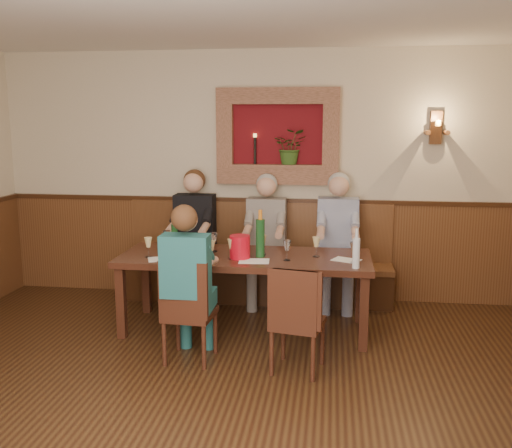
{
  "coord_description": "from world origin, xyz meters",
  "views": [
    {
      "loc": [
        0.81,
        -3.42,
        2.05
      ],
      "look_at": [
        0.1,
        1.9,
        1.05
      ],
      "focal_mm": 40.0,
      "sensor_mm": 36.0,
      "label": 1
    }
  ],
  "objects": [
    {
      "name": "wine_glass_1",
      "position": [
        -0.82,
        2.0,
        0.85
      ],
      "size": [
        0.08,
        0.08,
        0.19
      ],
      "primitive_type": null,
      "color": "white",
      "rests_on": "dining_table"
    },
    {
      "name": "wine_glass_3",
      "position": [
        -0.33,
        1.96,
        0.85
      ],
      "size": [
        0.08,
        0.08,
        0.19
      ],
      "primitive_type": null,
      "color": "white",
      "rests_on": "dining_table"
    },
    {
      "name": "wine_glass_10",
      "position": [
        -0.41,
        1.78,
        0.85
      ],
      "size": [
        0.08,
        0.08,
        0.19
      ],
      "primitive_type": null,
      "color": "#D4C17F",
      "rests_on": "dining_table"
    },
    {
      "name": "person_chair_front",
      "position": [
        -0.36,
        1.07,
        0.56
      ],
      "size": [
        0.4,
        0.48,
        1.37
      ],
      "color": "navy",
      "rests_on": "ground"
    },
    {
      "name": "tasting_sheet_b",
      "position": [
        0.12,
        1.63,
        0.75
      ],
      "size": [
        0.29,
        0.22,
        0.0
      ],
      "primitive_type": "cube",
      "rotation": [
        0.0,
        0.0,
        0.08
      ],
      "color": "white",
      "rests_on": "dining_table"
    },
    {
      "name": "person_bench_right",
      "position": [
        0.89,
        2.69,
        0.61
      ],
      "size": [
        0.44,
        0.54,
        1.47
      ],
      "color": "navy",
      "rests_on": "ground"
    },
    {
      "name": "wine_bottle_green_b",
      "position": [
        -0.72,
        1.95,
        0.9
      ],
      "size": [
        0.08,
        0.08,
        0.36
      ],
      "rotation": [
        0.0,
        0.0,
        -0.25
      ],
      "color": "#19471E",
      "rests_on": "dining_table"
    },
    {
      "name": "wine_glass_7",
      "position": [
        0.68,
        1.89,
        0.85
      ],
      "size": [
        0.08,
        0.08,
        0.19
      ],
      "primitive_type": null,
      "color": "#D4C17F",
      "rests_on": "dining_table"
    },
    {
      "name": "person_bench_mid",
      "position": [
        0.1,
        2.69,
        0.6
      ],
      "size": [
        0.43,
        0.53,
        1.45
      ],
      "color": "#5A5553",
      "rests_on": "ground"
    },
    {
      "name": "wine_glass_4",
      "position": [
        -0.1,
        1.7,
        0.85
      ],
      "size": [
        0.08,
        0.08,
        0.19
      ],
      "primitive_type": null,
      "color": "#D4C17F",
      "rests_on": "dining_table"
    },
    {
      "name": "tasting_sheet_c",
      "position": [
        0.96,
        1.79,
        0.75
      ],
      "size": [
        0.3,
        0.26,
        0.0
      ],
      "primitive_type": "cube",
      "rotation": [
        0.0,
        0.0,
        -0.43
      ],
      "color": "white",
      "rests_on": "dining_table"
    },
    {
      "name": "wine_glass_8",
      "position": [
        1.03,
        1.69,
        0.85
      ],
      "size": [
        0.08,
        0.08,
        0.19
      ],
      "primitive_type": null,
      "color": "white",
      "rests_on": "dining_table"
    },
    {
      "name": "chair_near_left",
      "position": [
        -0.36,
        1.07,
        0.26
      ],
      "size": [
        0.43,
        0.43,
        0.91
      ],
      "rotation": [
        0.0,
        0.0,
        -0.07
      ],
      "color": "black",
      "rests_on": "ground"
    },
    {
      "name": "tasting_sheet_d",
      "position": [
        -0.42,
        1.59,
        0.75
      ],
      "size": [
        0.29,
        0.24,
        0.0
      ],
      "primitive_type": "cube",
      "rotation": [
        0.0,
        0.0,
        0.31
      ],
      "color": "white",
      "rests_on": "dining_table"
    },
    {
      "name": "person_bench_left",
      "position": [
        -0.71,
        2.69,
        0.62
      ],
      "size": [
        0.45,
        0.55,
        1.49
      ],
      "color": "black",
      "rests_on": "ground"
    },
    {
      "name": "wine_glass_6",
      "position": [
        0.41,
        1.71,
        0.85
      ],
      "size": [
        0.08,
        0.08,
        0.19
      ],
      "primitive_type": null,
      "color": "white",
      "rests_on": "dining_table"
    },
    {
      "name": "wine_glass_0",
      "position": [
        -0.9,
        1.66,
        0.85
      ],
      "size": [
        0.08,
        0.08,
        0.19
      ],
      "primitive_type": null,
      "color": "#D4C17F",
      "rests_on": "dining_table"
    },
    {
      "name": "water_bottle",
      "position": [
        1.04,
        1.51,
        0.89
      ],
      "size": [
        0.08,
        0.08,
        0.36
      ],
      "rotation": [
        0.0,
        0.0,
        -0.37
      ],
      "color": "silver",
      "rests_on": "dining_table"
    },
    {
      "name": "wine_glass_9",
      "position": [
        -0.27,
        1.6,
        0.85
      ],
      "size": [
        0.08,
        0.08,
        0.19
      ],
      "primitive_type": null,
      "color": "#D4C17F",
      "rests_on": "dining_table"
    },
    {
      "name": "wall_sconce",
      "position": [
        1.9,
        2.93,
        1.94
      ],
      "size": [
        0.25,
        0.2,
        0.35
      ],
      "color": "#553018",
      "rests_on": "ground"
    },
    {
      "name": "chair_near_right",
      "position": [
        0.56,
        0.98,
        0.26
      ],
      "size": [
        0.47,
        0.47,
        0.9
      ],
      "rotation": [
        0.0,
        0.0,
        -0.19
      ],
      "color": "black",
      "rests_on": "ground"
    },
    {
      "name": "wine_bottle_green_a",
      "position": [
        0.15,
        1.81,
        0.94
      ],
      "size": [
        0.11,
        0.11,
        0.45
      ],
      "rotation": [
        0.0,
        0.0,
        0.35
      ],
      "color": "#19471E",
      "rests_on": "dining_table"
    },
    {
      "name": "wine_glass_2",
      "position": [
        -0.58,
        1.6,
        0.85
      ],
      "size": [
        0.08,
        0.08,
        0.19
      ],
      "primitive_type": null,
      "color": "#D4C17F",
      "rests_on": "dining_table"
    },
    {
      "name": "wainscoting",
      "position": [
        0.0,
        -0.0,
        0.59
      ],
      "size": [
        6.02,
        6.02,
        1.15
      ],
      "color": "#553018",
      "rests_on": "ground"
    },
    {
      "name": "dining_table",
      "position": [
        0.0,
        1.85,
        0.68
      ],
      "size": [
        2.4,
        0.9,
        0.75
      ],
      "color": "black",
      "rests_on": "ground"
    },
    {
      "name": "wine_glass_5",
      "position": [
        0.16,
        1.91,
        0.85
      ],
      "size": [
        0.08,
        0.08,
        0.19
      ],
      "primitive_type": null,
      "color": "#D4C17F",
      "rests_on": "dining_table"
    },
    {
      "name": "spittoon_bucket",
      "position": [
        -0.03,
        1.73,
        0.86
      ],
      "size": [
        0.24,
        0.24,
        0.22
      ],
      "primitive_type": "cylinder",
      "rotation": [
        0.0,
        0.0,
        0.28
      ],
      "color": "red",
      "rests_on": "dining_table"
    },
    {
      "name": "tasting_sheet_a",
      "position": [
        -0.74,
        1.6,
        0.75
      ],
      "size": [
        0.33,
        0.28,
        0.0
      ],
      "primitive_type": "cube",
      "rotation": [
        0.0,
        0.0,
        0.36
      ],
      "color": "white",
      "rests_on": "dining_table"
    },
    {
      "name": "wall_niche",
      "position": [
        0.24,
        2.94,
        1.81
      ],
      "size": [
        1.36,
        0.3,
        1.06
      ],
      "color": "#610D13",
      "rests_on": "ground"
    },
    {
      "name": "bench",
      "position": [
        0.0,
        2.79,
        0.33
      ],
      "size": [
        3.0,
        0.45,
        1.11
      ],
      "color": "#381E0F",
      "rests_on": "ground"
    },
    {
      "name": "ground_plane",
      "position": [
        0.0,
        0.0,
        0.0
      ],
      "size": [
        6.0,
        6.0,
        0.0
      ],
      "primitive_type": "plane",
      "color": "black",
      "rests_on": "ground"
    },
    {
      "name": "room_shell",
      "position": [
        0.0,
        0.0,
        1.89
      ],
      "size": [
        6.04,
        6.04,
        2.82
      ],
      "color": "beige",
      "rests_on": "ground"
    }
  ]
}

